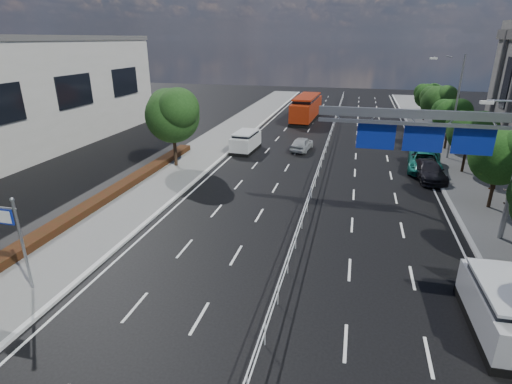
% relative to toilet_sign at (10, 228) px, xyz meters
% --- Properties ---
extents(ground, '(160.00, 160.00, 0.00)m').
position_rel_toilet_sign_xyz_m(ground, '(10.95, 0.00, -2.94)').
color(ground, black).
rests_on(ground, ground).
extents(sidewalk_near, '(5.00, 140.00, 0.14)m').
position_rel_toilet_sign_xyz_m(sidewalk_near, '(-0.55, 0.00, -2.87)').
color(sidewalk_near, slate).
rests_on(sidewalk_near, ground).
extents(kerb_near, '(0.25, 140.00, 0.15)m').
position_rel_toilet_sign_xyz_m(kerb_near, '(1.95, 0.00, -2.87)').
color(kerb_near, silver).
rests_on(kerb_near, ground).
extents(median_fence, '(0.05, 85.00, 1.02)m').
position_rel_toilet_sign_xyz_m(median_fence, '(10.95, 22.50, -2.42)').
color(median_fence, silver).
rests_on(median_fence, ground).
extents(hedge_near, '(1.00, 36.00, 0.44)m').
position_rel_toilet_sign_xyz_m(hedge_near, '(-2.35, 5.00, -2.58)').
color(hedge_near, black).
rests_on(hedge_near, sidewalk_near).
extents(toilet_sign, '(1.62, 0.18, 4.34)m').
position_rel_toilet_sign_xyz_m(toilet_sign, '(0.00, 0.00, 0.00)').
color(toilet_sign, gray).
rests_on(toilet_sign, ground).
extents(overhead_gantry, '(10.24, 0.38, 7.45)m').
position_rel_toilet_sign_xyz_m(overhead_gantry, '(17.69, 10.05, 2.66)').
color(overhead_gantry, gray).
rests_on(overhead_gantry, ground).
extents(streetlight_far, '(2.78, 2.40, 9.00)m').
position_rel_toilet_sign_xyz_m(streetlight_far, '(21.46, 26.00, 2.27)').
color(streetlight_far, gray).
rests_on(streetlight_far, ground).
extents(near_tree_back, '(4.84, 4.51, 6.69)m').
position_rel_toilet_sign_xyz_m(near_tree_back, '(-0.99, 17.97, 1.67)').
color(near_tree_back, black).
rests_on(near_tree_back, ground).
extents(far_tree_d, '(3.85, 3.59, 5.34)m').
position_rel_toilet_sign_xyz_m(far_tree_d, '(22.20, 14.48, 0.74)').
color(far_tree_d, black).
rests_on(far_tree_d, ground).
extents(far_tree_e, '(3.63, 3.38, 5.13)m').
position_rel_toilet_sign_xyz_m(far_tree_e, '(22.20, 21.98, 0.61)').
color(far_tree_e, black).
rests_on(far_tree_e, ground).
extents(far_tree_f, '(3.52, 3.28, 5.02)m').
position_rel_toilet_sign_xyz_m(far_tree_f, '(22.20, 29.48, 0.55)').
color(far_tree_f, black).
rests_on(far_tree_f, ground).
extents(far_tree_g, '(3.96, 3.69, 5.45)m').
position_rel_toilet_sign_xyz_m(far_tree_g, '(22.20, 36.98, 0.81)').
color(far_tree_g, black).
rests_on(far_tree_g, ground).
extents(far_tree_h, '(3.41, 3.18, 4.91)m').
position_rel_toilet_sign_xyz_m(far_tree_h, '(22.20, 44.48, 0.48)').
color(far_tree_h, black).
rests_on(far_tree_h, ground).
extents(white_minivan, '(2.12, 4.48, 1.91)m').
position_rel_toilet_sign_xyz_m(white_minivan, '(3.36, 24.31, -2.01)').
color(white_minivan, black).
rests_on(white_minivan, ground).
extents(red_bus, '(3.08, 10.81, 3.20)m').
position_rel_toilet_sign_xyz_m(red_bus, '(7.01, 41.33, -1.28)').
color(red_bus, black).
rests_on(red_bus, ground).
extents(near_car_silver, '(2.07, 4.05, 1.32)m').
position_rel_toilet_sign_xyz_m(near_car_silver, '(8.59, 25.88, -2.28)').
color(near_car_silver, '#A2A6AA').
rests_on(near_car_silver, ground).
extents(near_car_dark, '(2.42, 5.23, 1.66)m').
position_rel_toilet_sign_xyz_m(near_car_dark, '(6.35, 50.35, -2.11)').
color(near_car_dark, black).
rests_on(near_car_dark, ground).
extents(silver_minivan, '(2.19, 4.85, 1.99)m').
position_rel_toilet_sign_xyz_m(silver_minivan, '(19.25, 2.00, -1.97)').
color(silver_minivan, black).
rests_on(silver_minivan, ground).
extents(parked_car_teal, '(3.17, 5.78, 1.53)m').
position_rel_toilet_sign_xyz_m(parked_car_teal, '(19.25, 22.00, -2.18)').
color(parked_car_teal, '#1A7767').
rests_on(parked_car_teal, ground).
extents(parked_car_dark, '(2.50, 5.00, 1.39)m').
position_rel_toilet_sign_xyz_m(parked_car_dark, '(19.25, 19.77, -2.25)').
color(parked_car_dark, black).
rests_on(parked_car_dark, ground).
extents(pedestrian_a, '(0.83, 0.73, 1.91)m').
position_rel_toilet_sign_xyz_m(pedestrian_a, '(23.33, 18.16, -1.85)').
color(pedestrian_a, gray).
rests_on(pedestrian_a, sidewalk_far).
extents(pedestrian_b, '(1.03, 0.93, 1.73)m').
position_rel_toilet_sign_xyz_m(pedestrian_b, '(23.50, 15.35, -1.94)').
color(pedestrian_b, gray).
rests_on(pedestrian_b, sidewalk_far).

